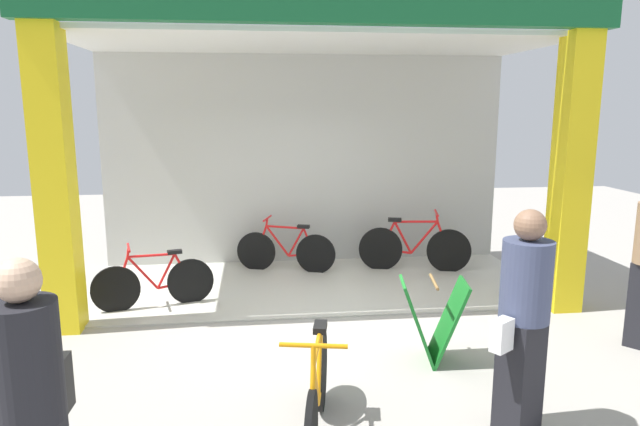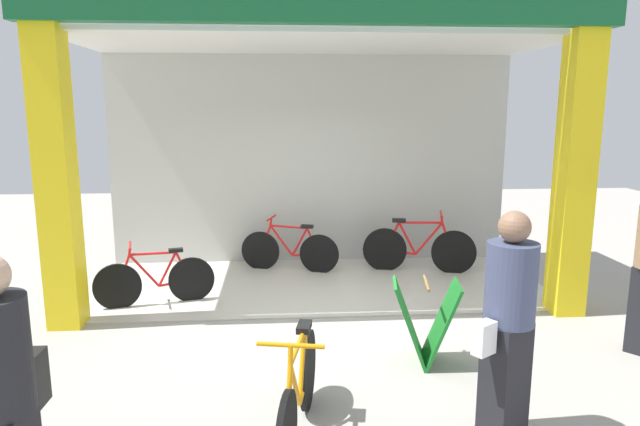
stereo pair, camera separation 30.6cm
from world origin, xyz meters
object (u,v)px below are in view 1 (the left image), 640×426
at_px(bicycle_inside_1, 286,251).
at_px(pedestrian_0, 34,416).
at_px(bicycle_inside_0, 414,247).
at_px(pedestrian_3, 523,320).
at_px(bicycle_inside_2, 154,283).
at_px(sandwich_board_sign, 432,321).
at_px(bicycle_parked_0, 317,396).

xyz_separation_m(bicycle_inside_1, pedestrian_0, (-1.59, -5.42, 0.57)).
distance_m(bicycle_inside_0, pedestrian_3, 4.34).
distance_m(pedestrian_0, pedestrian_3, 3.25).
height_order(bicycle_inside_2, pedestrian_0, pedestrian_0).
relative_size(bicycle_inside_0, sandwich_board_sign, 1.99).
height_order(sandwich_board_sign, pedestrian_3, pedestrian_3).
distance_m(bicycle_inside_0, pedestrian_0, 6.34).
relative_size(bicycle_inside_2, sandwich_board_sign, 1.73).
distance_m(bicycle_inside_2, pedestrian_0, 4.11).
bearing_deg(bicycle_inside_0, bicycle_parked_0, -114.73).
bearing_deg(pedestrian_3, pedestrian_0, -162.95).
distance_m(bicycle_parked_0, sandwich_board_sign, 1.76).
relative_size(bicycle_inside_1, pedestrian_0, 0.84).
bearing_deg(bicycle_inside_2, pedestrian_0, -88.34).
xyz_separation_m(bicycle_parked_0, sandwich_board_sign, (1.27, 1.22, 0.05)).
xyz_separation_m(bicycle_inside_0, bicycle_inside_2, (-3.64, -1.17, -0.05)).
bearing_deg(sandwich_board_sign, bicycle_inside_0, 77.20).
relative_size(bicycle_inside_0, bicycle_inside_1, 1.13).
bearing_deg(bicycle_inside_2, bicycle_inside_1, 38.41).
height_order(bicycle_parked_0, pedestrian_3, pedestrian_3).
height_order(bicycle_inside_0, bicycle_parked_0, bicycle_inside_0).
height_order(bicycle_inside_1, bicycle_inside_2, bicycle_inside_1).
relative_size(pedestrian_0, pedestrian_3, 1.00).
relative_size(bicycle_inside_0, pedestrian_0, 0.95).
relative_size(bicycle_inside_2, bicycle_parked_0, 0.87).
relative_size(bicycle_inside_0, bicycle_parked_0, 1.00).
relative_size(bicycle_inside_1, pedestrian_3, 0.84).
xyz_separation_m(bicycle_inside_0, pedestrian_3, (-0.42, -4.29, 0.54)).
bearing_deg(sandwich_board_sign, pedestrian_3, -78.25).
bearing_deg(bicycle_inside_0, pedestrian_3, -95.61).
distance_m(bicycle_inside_1, pedestrian_3, 4.76).
bearing_deg(pedestrian_0, bicycle_parked_0, 32.44).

